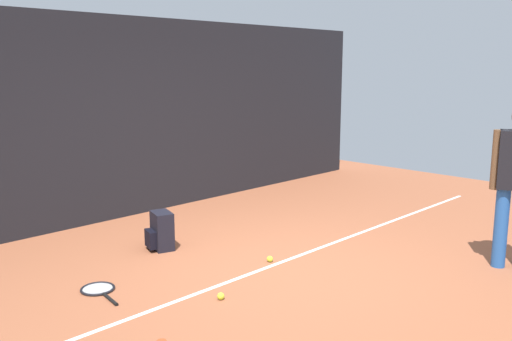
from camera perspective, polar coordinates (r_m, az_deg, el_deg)
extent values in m
plane|color=#9E5638|center=(5.83, 2.84, -10.22)|extent=(12.00, 12.00, 0.00)
cube|color=black|center=(7.81, -13.75, 5.25)|extent=(10.00, 0.10, 2.76)
cube|color=white|center=(5.93, 1.66, -9.82)|extent=(9.00, 0.05, 0.00)
cylinder|color=#2659A5|center=(6.33, 24.01, -5.43)|extent=(0.14, 0.14, 0.85)
cylinder|color=brown|center=(6.17, 23.59, 1.03)|extent=(0.09, 0.09, 0.62)
cylinder|color=black|center=(5.28, -14.86, -12.75)|extent=(0.07, 0.30, 0.03)
torus|color=black|center=(5.54, -16.07, -11.68)|extent=(0.37, 0.37, 0.02)
cylinder|color=#B2B2B2|center=(5.54, -16.07, -11.68)|extent=(0.31, 0.31, 0.00)
cube|color=black|center=(6.48, -9.69, -6.15)|extent=(0.28, 0.35, 0.44)
cube|color=black|center=(6.46, -10.85, -6.97)|extent=(0.14, 0.23, 0.20)
sphere|color=#CCE033|center=(5.13, -3.67, -12.85)|extent=(0.07, 0.07, 0.07)
sphere|color=#CCE033|center=(6.04, 1.45, -9.14)|extent=(0.07, 0.07, 0.07)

